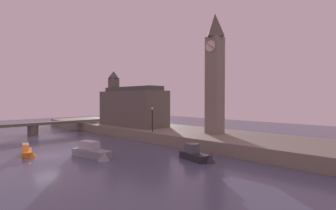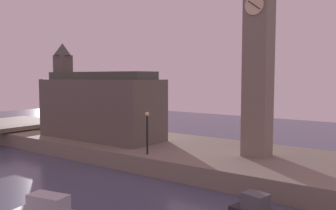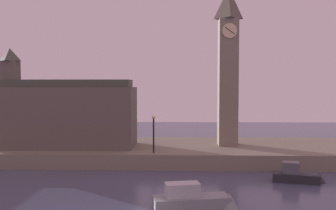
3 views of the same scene
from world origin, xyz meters
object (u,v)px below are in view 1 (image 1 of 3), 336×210
parliament_hall (132,107)px  boat_barge_dark (197,155)px  streetlamp (152,116)px  boat_patrol_orange (28,152)px  boat_cruiser_grey (94,152)px  clock_tower (215,72)px

parliament_hall → boat_barge_dark: size_ratio=3.09×
streetlamp → boat_patrol_orange: size_ratio=0.86×
boat_barge_dark → boat_patrol_orange: boat_barge_dark is taller
boat_barge_dark → boat_cruiser_grey: (-8.83, -7.00, 0.05)m
streetlamp → boat_barge_dark: 13.83m
clock_tower → boat_barge_dark: clock_tower is taller
boat_cruiser_grey → clock_tower: bearing=76.5°
boat_cruiser_grey → parliament_hall: bearing=131.1°
clock_tower → boat_cruiser_grey: 19.88m
clock_tower → parliament_hall: size_ratio=1.21×
boat_barge_dark → boat_cruiser_grey: bearing=-141.6°
boat_cruiser_grey → boat_barge_dark: bearing=38.4°
parliament_hall → streetlamp: 10.31m
clock_tower → boat_cruiser_grey: (-4.06, -16.86, -9.72)m
boat_patrol_orange → parliament_hall: bearing=109.2°
boat_patrol_orange → boat_cruiser_grey: size_ratio=0.72×
boat_patrol_orange → clock_tower: bearing=64.2°
parliament_hall → boat_patrol_orange: bearing=-70.8°
streetlamp → boat_cruiser_grey: 12.82m
clock_tower → parliament_hall: clock_tower is taller
boat_barge_dark → streetlamp: bearing=158.9°
clock_tower → streetlamp: size_ratio=4.67×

